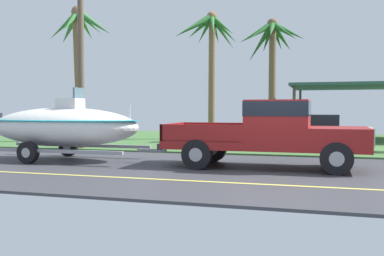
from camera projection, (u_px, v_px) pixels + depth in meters
name	position (u px, v px, depth m)	size (l,w,h in m)	color
ground	(295.00, 146.00, 19.20)	(36.00, 22.00, 0.11)	#38383D
pickup_truck_towing	(277.00, 130.00, 12.07)	(5.60, 2.08, 1.84)	maroon
boat_on_trailer	(63.00, 126.00, 13.98)	(6.25, 2.39, 2.26)	gray
parked_sedan_near	(309.00, 132.00, 17.96)	(4.67, 1.84, 1.38)	beige
carport_awning	(364.00, 87.00, 22.80)	(7.13, 5.94, 2.85)	#4C4238
palm_tree_near_left	(209.00, 40.00, 22.87)	(3.43, 3.40, 6.61)	brown
palm_tree_mid	(271.00, 46.00, 21.26)	(3.18, 3.04, 5.93)	brown
palm_tree_far_left	(79.00, 42.00, 21.41)	(3.42, 3.28, 6.55)	brown
utility_pole	(81.00, 55.00, 17.56)	(0.24, 1.80, 7.17)	brown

